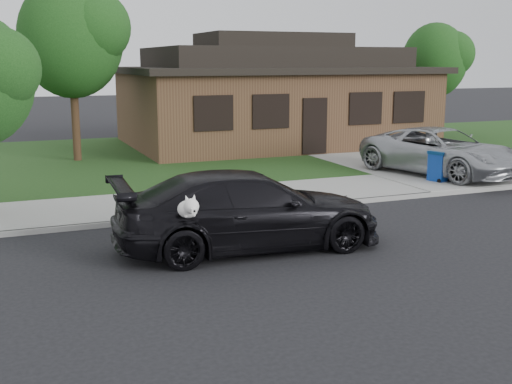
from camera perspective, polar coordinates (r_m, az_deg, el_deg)
name	(u,v)px	position (r m, az deg, el deg)	size (l,w,h in m)	color
ground	(385,244)	(13.26, 11.43, -4.58)	(120.00, 120.00, 0.00)	black
sidewalk	(283,195)	(17.50, 2.44, -0.22)	(60.00, 3.00, 0.12)	gray
curb	(308,206)	(16.18, 4.64, -1.23)	(60.00, 0.12, 0.12)	gray
lawn	(198,155)	(24.89, -5.20, 3.28)	(60.00, 13.00, 0.13)	#193814
driveway	(373,157)	(24.66, 10.37, 3.08)	(4.50, 13.00, 0.14)	gray
sedan	(248,210)	(12.54, -0.69, -1.64)	(5.40, 2.65, 1.54)	black
minivan	(441,151)	(20.89, 16.13, 3.49)	(2.40, 5.20, 1.45)	#A7A9AE
recycling_bin	(439,166)	(19.78, 15.99, 2.24)	(0.69, 0.69, 0.91)	navy
house	(272,96)	(27.93, 1.47, 8.50)	(12.60, 8.60, 4.65)	#422B1C
tree_0	(76,36)	(23.64, -15.69, 13.21)	(3.78, 3.60, 6.34)	#332114
tree_1	(438,59)	(31.53, 15.91, 11.29)	(3.15, 3.00, 5.25)	#332114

